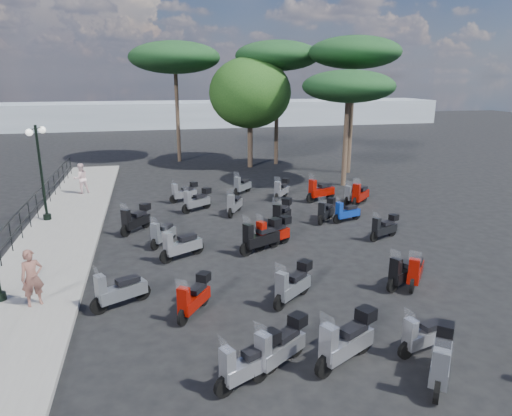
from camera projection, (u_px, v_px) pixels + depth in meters
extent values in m
plane|color=black|center=(240.00, 258.00, 15.96)|extent=(120.00, 120.00, 0.00)
cube|color=slate|center=(57.00, 242.00, 17.32)|extent=(3.00, 30.00, 0.15)
cylinder|color=black|center=(11.00, 236.00, 16.04)|extent=(0.04, 0.04, 1.10)
cylinder|color=black|center=(21.00, 225.00, 17.32)|extent=(0.04, 0.04, 1.10)
cylinder|color=black|center=(29.00, 214.00, 18.60)|extent=(0.04, 0.04, 1.10)
cylinder|color=black|center=(37.00, 205.00, 19.88)|extent=(0.04, 0.04, 1.10)
cylinder|color=black|center=(43.00, 198.00, 21.16)|extent=(0.04, 0.04, 1.10)
cylinder|color=black|center=(49.00, 191.00, 22.44)|extent=(0.04, 0.04, 1.10)
cylinder|color=black|center=(54.00, 185.00, 23.72)|extent=(0.04, 0.04, 1.10)
cylinder|color=black|center=(59.00, 179.00, 25.00)|extent=(0.04, 0.04, 1.10)
cylinder|color=black|center=(63.00, 174.00, 26.28)|extent=(0.04, 0.04, 1.10)
cylinder|color=black|center=(67.00, 169.00, 27.56)|extent=(0.04, 0.04, 1.10)
cylinder|color=black|center=(71.00, 165.00, 28.84)|extent=(0.04, 0.04, 1.10)
cube|color=black|center=(14.00, 216.00, 16.53)|extent=(0.04, 26.00, 0.04)
cube|color=black|center=(16.00, 230.00, 16.68)|extent=(0.04, 26.00, 0.04)
cylinder|color=black|center=(1.00, 296.00, 12.63)|extent=(0.29, 0.29, 0.22)
cylinder|color=black|center=(47.00, 217.00, 19.73)|extent=(0.32, 0.32, 0.24)
cylinder|color=black|center=(41.00, 174.00, 19.20)|extent=(0.11, 0.11, 4.06)
cylinder|color=black|center=(35.00, 129.00, 18.67)|extent=(0.36, 0.87, 0.04)
sphere|color=white|center=(42.00, 130.00, 19.14)|extent=(0.28, 0.28, 0.28)
sphere|color=white|center=(29.00, 132.00, 18.27)|extent=(0.28, 0.28, 0.28)
imported|color=brown|center=(32.00, 278.00, 12.19)|extent=(0.68, 0.58, 1.58)
imported|color=silver|center=(81.00, 178.00, 23.96)|extent=(0.96, 0.87, 1.60)
cylinder|color=black|center=(183.00, 317.00, 11.61)|extent=(0.34, 0.43, 0.46)
cylinder|color=black|center=(204.00, 297.00, 12.63)|extent=(0.34, 0.43, 0.46)
cube|color=#8F0E04|center=(195.00, 300.00, 12.11)|extent=(0.97, 1.20, 0.32)
cube|color=black|center=(197.00, 288.00, 12.18)|extent=(0.56, 0.63, 0.13)
cube|color=#8F0E04|center=(184.00, 300.00, 11.55)|extent=(0.35, 0.33, 0.67)
plane|color=white|center=(182.00, 286.00, 11.38)|extent=(0.34, 0.27, 0.35)
cube|color=black|center=(204.00, 277.00, 12.47)|extent=(0.43, 0.44, 0.25)
cylinder|color=black|center=(99.00, 306.00, 12.14)|extent=(0.49, 0.32, 0.50)
cylinder|color=black|center=(142.00, 292.00, 12.92)|extent=(0.49, 0.32, 0.50)
cube|color=#56595F|center=(123.00, 292.00, 12.51)|extent=(1.36, 0.93, 0.35)
cube|color=black|center=(128.00, 280.00, 12.54)|extent=(0.70, 0.56, 0.15)
cube|color=#56595F|center=(101.00, 288.00, 12.06)|extent=(0.35, 0.38, 0.73)
plane|color=white|center=(97.00, 273.00, 11.89)|extent=(0.25, 0.39, 0.39)
cylinder|color=black|center=(155.00, 244.00, 16.65)|extent=(0.34, 0.42, 0.45)
cylinder|color=black|center=(171.00, 234.00, 17.65)|extent=(0.34, 0.42, 0.45)
cube|color=#56595F|center=(164.00, 235.00, 17.15)|extent=(0.96, 1.18, 0.32)
cube|color=black|center=(166.00, 227.00, 17.22)|extent=(0.55, 0.62, 0.13)
cube|color=#56595F|center=(155.00, 232.00, 16.60)|extent=(0.35, 0.33, 0.66)
plane|color=white|center=(154.00, 222.00, 16.43)|extent=(0.33, 0.27, 0.35)
cylinder|color=black|center=(126.00, 231.00, 18.01)|extent=(0.39, 0.45, 0.50)
cylinder|color=black|center=(146.00, 222.00, 19.08)|extent=(0.39, 0.45, 0.50)
cube|color=black|center=(137.00, 222.00, 18.54)|extent=(1.12, 1.26, 0.35)
cube|color=black|center=(139.00, 214.00, 18.61)|extent=(0.63, 0.68, 0.14)
cube|color=black|center=(126.00, 219.00, 17.95)|extent=(0.38, 0.37, 0.72)
plane|color=white|center=(124.00, 208.00, 17.76)|extent=(0.36, 0.31, 0.38)
cube|color=black|center=(145.00, 207.00, 18.91)|extent=(0.48, 0.48, 0.27)
cylinder|color=black|center=(174.00, 199.00, 22.75)|extent=(0.45, 0.26, 0.45)
cylinder|color=black|center=(194.00, 196.00, 23.38)|extent=(0.45, 0.26, 0.45)
cube|color=#A6A8B0|center=(185.00, 194.00, 23.04)|extent=(1.25, 0.77, 0.32)
cube|color=black|center=(187.00, 188.00, 23.06)|extent=(0.63, 0.48, 0.13)
cube|color=#A6A8B0|center=(175.00, 190.00, 22.67)|extent=(0.30, 0.34, 0.66)
plane|color=white|center=(173.00, 182.00, 22.52)|extent=(0.21, 0.36, 0.35)
cube|color=black|center=(194.00, 184.00, 23.22)|extent=(0.41, 0.40, 0.24)
cylinder|color=black|center=(224.00, 386.00, 9.00)|extent=(0.47, 0.30, 0.47)
cylinder|color=black|center=(270.00, 363.00, 9.72)|extent=(0.47, 0.30, 0.47)
cube|color=#A6A8B0|center=(250.00, 366.00, 9.34)|extent=(1.30, 0.87, 0.34)
cube|color=black|center=(256.00, 351.00, 9.37)|extent=(0.66, 0.53, 0.14)
cube|color=#A6A8B0|center=(227.00, 365.00, 8.92)|extent=(0.33, 0.36, 0.69)
plane|color=white|center=(224.00, 346.00, 8.76)|extent=(0.24, 0.37, 0.37)
cube|color=black|center=(271.00, 337.00, 9.56)|extent=(0.44, 0.43, 0.26)
cylinder|color=black|center=(325.00, 366.00, 9.58)|extent=(0.53, 0.35, 0.54)
cylinder|color=black|center=(363.00, 342.00, 10.42)|extent=(0.53, 0.35, 0.54)
cube|color=#A6A8B0|center=(347.00, 345.00, 9.98)|extent=(1.46, 1.02, 0.38)
cube|color=black|center=(353.00, 329.00, 10.01)|extent=(0.75, 0.61, 0.16)
cube|color=#A6A8B0|center=(329.00, 343.00, 9.49)|extent=(0.37, 0.41, 0.78)
plane|color=white|center=(328.00, 323.00, 9.31)|extent=(0.28, 0.42, 0.42)
cube|color=black|center=(366.00, 314.00, 10.24)|extent=(0.50, 0.49, 0.29)
cylinder|color=black|center=(246.00, 249.00, 16.06)|extent=(0.53, 0.34, 0.53)
cylinder|color=black|center=(274.00, 241.00, 16.88)|extent=(0.53, 0.34, 0.53)
cube|color=black|center=(262.00, 239.00, 16.45)|extent=(1.46, 0.98, 0.38)
cube|color=black|center=(266.00, 230.00, 16.48)|extent=(0.74, 0.59, 0.16)
cube|color=black|center=(248.00, 235.00, 15.98)|extent=(0.37, 0.41, 0.78)
plane|color=white|center=(247.00, 222.00, 15.80)|extent=(0.27, 0.42, 0.41)
cube|color=black|center=(275.00, 222.00, 16.69)|extent=(0.49, 0.48, 0.29)
cylinder|color=black|center=(167.00, 256.00, 15.44)|extent=(0.49, 0.34, 0.50)
cylinder|color=black|center=(197.00, 247.00, 16.25)|extent=(0.49, 0.34, 0.50)
cube|color=#A6A8B0|center=(183.00, 246.00, 15.82)|extent=(1.37, 0.97, 0.36)
cube|color=black|center=(187.00, 237.00, 15.86)|extent=(0.70, 0.58, 0.15)
cube|color=#A6A8B0|center=(168.00, 242.00, 15.36)|extent=(0.35, 0.39, 0.74)
plane|color=white|center=(166.00, 230.00, 15.18)|extent=(0.27, 0.39, 0.39)
cylinder|color=black|center=(187.00, 209.00, 21.02)|extent=(0.46, 0.35, 0.48)
cylinder|color=black|center=(207.00, 204.00, 21.85)|extent=(0.46, 0.35, 0.48)
cube|color=gray|center=(197.00, 202.00, 21.42)|extent=(1.28, 1.00, 0.34)
cube|color=black|center=(200.00, 196.00, 21.46)|extent=(0.67, 0.58, 0.14)
cube|color=gray|center=(187.00, 199.00, 20.94)|extent=(0.35, 0.37, 0.70)
plane|color=white|center=(186.00, 189.00, 20.78)|extent=(0.27, 0.36, 0.37)
cube|color=black|center=(206.00, 191.00, 21.69)|extent=(0.46, 0.46, 0.26)
cylinder|color=black|center=(231.00, 213.00, 20.41)|extent=(0.31, 0.47, 0.48)
cylinder|color=black|center=(238.00, 206.00, 21.52)|extent=(0.31, 0.47, 0.48)
cube|color=gray|center=(235.00, 205.00, 20.96)|extent=(0.91, 1.30, 0.34)
cube|color=black|center=(236.00, 198.00, 21.04)|extent=(0.55, 0.67, 0.14)
cube|color=gray|center=(231.00, 202.00, 20.36)|extent=(0.37, 0.33, 0.70)
plane|color=white|center=(230.00, 193.00, 20.18)|extent=(0.37, 0.25, 0.37)
cylinder|color=black|center=(437.00, 391.00, 8.85)|extent=(0.39, 0.45, 0.50)
cylinder|color=black|center=(442.00, 357.00, 9.93)|extent=(0.39, 0.45, 0.50)
cube|color=#56595F|center=(441.00, 364.00, 9.38)|extent=(1.12, 1.28, 0.35)
cube|color=black|center=(443.00, 347.00, 9.45)|extent=(0.63, 0.68, 0.15)
cube|color=#56595F|center=(440.00, 367.00, 8.79)|extent=(0.39, 0.37, 0.73)
plane|color=white|center=(443.00, 348.00, 8.60)|extent=(0.36, 0.31, 0.39)
cube|color=black|center=(445.00, 329.00, 9.76)|extent=(0.48, 0.48, 0.27)
cylinder|color=black|center=(260.00, 371.00, 9.45)|extent=(0.46, 0.36, 0.49)
cylinder|color=black|center=(296.00, 346.00, 10.32)|extent=(0.46, 0.36, 0.49)
cube|color=#A6A8B0|center=(281.00, 350.00, 9.87)|extent=(1.29, 1.04, 0.35)
cube|color=black|center=(286.00, 335.00, 9.92)|extent=(0.68, 0.60, 0.14)
cube|color=#A6A8B0|center=(263.00, 349.00, 9.38)|extent=(0.36, 0.38, 0.72)
plane|color=white|center=(261.00, 331.00, 9.21)|extent=(0.29, 0.37, 0.38)
cube|color=black|center=(298.00, 320.00, 10.16)|extent=(0.47, 0.47, 0.27)
cylinder|color=black|center=(280.00, 302.00, 12.33)|extent=(0.44, 0.39, 0.49)
cylinder|color=black|center=(304.00, 286.00, 13.27)|extent=(0.44, 0.39, 0.49)
cube|color=#56595F|center=(293.00, 287.00, 12.79)|extent=(1.25, 1.11, 0.35)
cube|color=black|center=(297.00, 276.00, 12.84)|extent=(0.67, 0.62, 0.14)
cube|color=#56595F|center=(282.00, 285.00, 12.27)|extent=(0.37, 0.38, 0.71)
plane|color=white|center=(281.00, 270.00, 12.09)|extent=(0.31, 0.35, 0.38)
cube|color=black|center=(305.00, 265.00, 13.10)|extent=(0.48, 0.47, 0.27)
cylinder|color=black|center=(260.00, 245.00, 16.50)|extent=(0.50, 0.34, 0.51)
cylinder|color=black|center=(284.00, 237.00, 17.31)|extent=(0.50, 0.34, 0.51)
cube|color=#8F0E04|center=(273.00, 236.00, 16.88)|extent=(1.38, 0.98, 0.36)
cube|color=black|center=(277.00, 227.00, 16.92)|extent=(0.71, 0.58, 0.15)
cube|color=#8F0E04|center=(261.00, 232.00, 16.41)|extent=(0.36, 0.39, 0.74)
plane|color=white|center=(260.00, 219.00, 16.24)|extent=(0.27, 0.39, 0.39)
cube|color=black|center=(285.00, 220.00, 17.13)|extent=(0.48, 0.47, 0.28)
cylinder|color=black|center=(276.00, 226.00, 18.57)|extent=(0.39, 0.49, 0.52)
cylinder|color=black|center=(286.00, 217.00, 19.73)|extent=(0.39, 0.49, 0.52)
cube|color=black|center=(282.00, 216.00, 19.14)|extent=(1.11, 1.37, 0.37)
cube|color=black|center=(284.00, 208.00, 19.22)|extent=(0.64, 0.72, 0.15)
cube|color=black|center=(277.00, 214.00, 18.51)|extent=(0.40, 0.38, 0.76)
plane|color=white|center=(277.00, 202.00, 18.31)|extent=(0.39, 0.31, 0.40)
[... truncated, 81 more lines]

